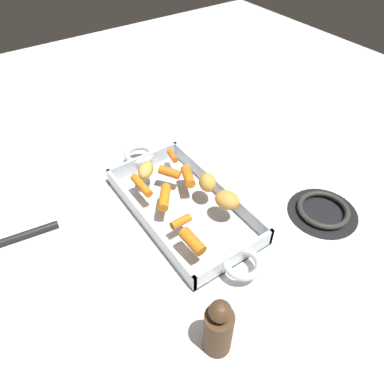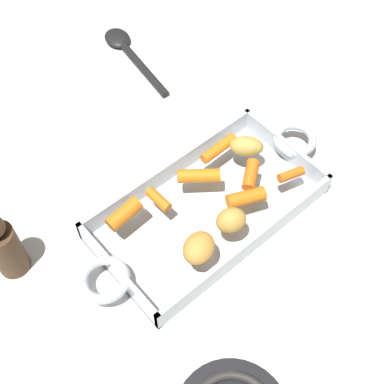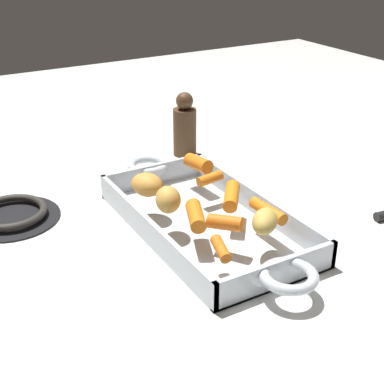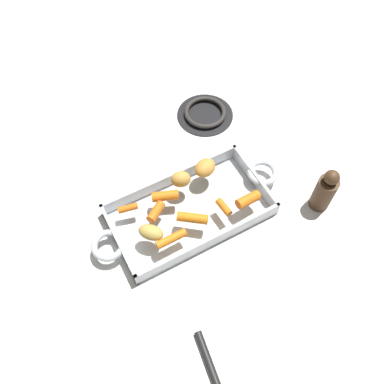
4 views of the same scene
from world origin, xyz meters
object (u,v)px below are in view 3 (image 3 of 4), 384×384
at_px(baby_carrot_northwest, 196,216).
at_px(stove_burner_rear, 11,214).
at_px(baby_carrot_center_left, 231,196).
at_px(roasting_dish, 205,221).
at_px(pepper_mill, 185,127).
at_px(baby_carrot_long, 225,223).
at_px(baby_carrot_northeast, 198,163).
at_px(potato_halved, 265,221).
at_px(baby_carrot_southeast, 268,211).
at_px(baby_carrot_center_right, 221,249).
at_px(potato_golden_large, 168,200).
at_px(baby_carrot_short, 210,179).
at_px(potato_near_roast, 147,185).

relative_size(baby_carrot_northwest, stove_burner_rear, 0.39).
relative_size(baby_carrot_center_left, stove_burner_rear, 0.44).
distance_m(roasting_dish, pepper_mill, 0.31).
bearing_deg(baby_carrot_long, stove_burner_rear, -137.71).
height_order(baby_carrot_northeast, stove_burner_rear, baby_carrot_northeast).
relative_size(baby_carrot_center_left, potato_halved, 1.21).
bearing_deg(baby_carrot_center_left, baby_carrot_northeast, 171.68).
distance_m(baby_carrot_northeast, baby_carrot_southeast, 0.19).
height_order(baby_carrot_center_left, potato_halved, potato_halved).
height_order(baby_carrot_center_right, pepper_mill, pepper_mill).
bearing_deg(potato_golden_large, baby_carrot_northwest, 20.01).
bearing_deg(potato_golden_large, roasting_dish, 81.36).
distance_m(baby_carrot_northeast, baby_carrot_center_left, 0.13).
height_order(baby_carrot_northeast, baby_carrot_southeast, baby_carrot_northeast).
bearing_deg(baby_carrot_short, pepper_mill, 160.87).
height_order(baby_carrot_long, potato_halved, potato_halved).
relative_size(baby_carrot_northeast, baby_carrot_southeast, 0.82).
distance_m(baby_carrot_northwest, baby_carrot_center_left, 0.08).
xyz_separation_m(baby_carrot_center_left, potato_near_roast, (-0.09, -0.10, 0.01)).
bearing_deg(stove_burner_rear, baby_carrot_short, 67.77).
distance_m(potato_near_roast, stove_burner_rear, 0.22).
bearing_deg(roasting_dish, baby_carrot_northeast, 154.24).
bearing_deg(baby_carrot_southeast, baby_carrot_long, -89.57).
xyz_separation_m(baby_carrot_southeast, baby_carrot_long, (0.00, -0.07, 0.00)).
bearing_deg(baby_carrot_center_left, baby_carrot_center_right, -39.05).
bearing_deg(pepper_mill, baby_carrot_center_right, -23.37).
bearing_deg(baby_carrot_northeast, potato_near_roast, -69.58).
distance_m(baby_carrot_long, potato_halved, 0.05).
height_order(roasting_dish, baby_carrot_center_right, baby_carrot_center_right).
height_order(baby_carrot_short, potato_near_roast, potato_near_roast).
distance_m(baby_carrot_northeast, potato_halved, 0.23).
bearing_deg(roasting_dish, potato_golden_large, -98.64).
bearing_deg(pepper_mill, baby_carrot_southeast, -9.98).
bearing_deg(baby_carrot_short, stove_burner_rear, -112.23).
bearing_deg(pepper_mill, baby_carrot_northwest, -26.87).
height_order(baby_carrot_southeast, baby_carrot_center_left, baby_carrot_center_left).
xyz_separation_m(baby_carrot_center_left, pepper_mill, (-0.29, 0.08, 0.00)).
xyz_separation_m(baby_carrot_center_right, potato_halved, (-0.02, 0.08, 0.01)).
bearing_deg(potato_halved, baby_carrot_center_right, -77.82).
xyz_separation_m(baby_carrot_center_right, baby_carrot_long, (-0.05, 0.04, 0.00)).
xyz_separation_m(baby_carrot_center_left, potato_golden_large, (-0.02, -0.10, 0.01)).
bearing_deg(stove_burner_rear, potato_near_roast, 60.09).
bearing_deg(baby_carrot_northwest, baby_carrot_short, 139.62).
distance_m(baby_carrot_northwest, potato_halved, 0.10).
bearing_deg(potato_near_roast, stove_burner_rear, -119.91).
xyz_separation_m(roasting_dish, potato_near_roast, (-0.07, -0.06, 0.05)).
distance_m(baby_carrot_center_left, stove_burner_rear, 0.35).
bearing_deg(stove_burner_rear, baby_carrot_northeast, 78.11).
height_order(baby_carrot_northeast, baby_carrot_short, baby_carrot_northeast).
bearing_deg(potato_near_roast, baby_carrot_center_right, 2.04).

